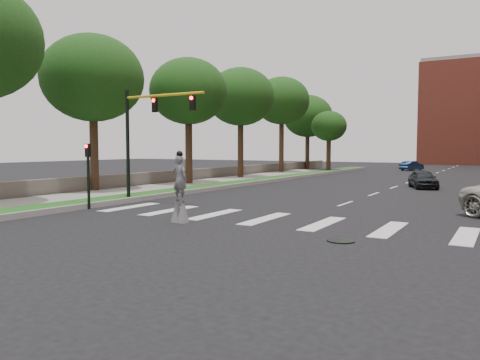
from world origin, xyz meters
TOP-DOWN VIEW (x-y plane):
  - ground_plane at (0.00, 0.00)m, footprint 160.00×160.00m
  - grass_median at (-11.50, 20.00)m, footprint 2.00×60.00m
  - median_curb at (-10.45, 20.00)m, footprint 0.20×60.00m
  - sidewalk_left at (-14.50, 10.00)m, footprint 4.00×60.00m
  - stone_wall at (-17.00, 22.00)m, footprint 0.50×56.00m
  - manhole at (3.00, -2.00)m, footprint 0.90×0.90m
  - traffic_signal at (-9.78, 3.00)m, footprint 5.30×0.23m
  - secondary_signal at (-10.30, -0.50)m, footprint 0.25×0.21m
  - stilt_performer at (-3.90, -1.50)m, footprint 0.84×0.55m
  - car_near at (2.02, 20.34)m, footprint 2.97×4.35m
  - car_mid at (-3.69, 47.98)m, footprint 2.68×4.04m
  - tree_1 at (-16.52, 5.60)m, footprint 6.76×6.76m
  - tree_2 at (-14.56, 13.57)m, footprint 6.15×6.15m
  - tree_3 at (-15.07, 22.64)m, footprint 6.55×6.55m
  - tree_4 at (-15.59, 33.03)m, footprint 6.46×6.46m
  - tree_5 at (-16.41, 43.08)m, footprint 6.69×6.69m
  - tree_6 at (-11.90, 38.84)m, footprint 4.35×4.35m

SIDE VIEW (x-z plane):
  - ground_plane at x=0.00m, z-range 0.00..0.00m
  - manhole at x=3.00m, z-range 0.00..0.04m
  - sidewalk_left at x=-14.50m, z-range 0.00..0.18m
  - grass_median at x=-11.50m, z-range 0.00..0.25m
  - median_curb at x=-10.45m, z-range 0.00..0.28m
  - stone_wall at x=-17.00m, z-range 0.00..1.10m
  - car_mid at x=-3.69m, z-range 0.00..1.26m
  - car_near at x=2.02m, z-range 0.00..1.37m
  - stilt_performer at x=-3.90m, z-range -0.27..2.63m
  - secondary_signal at x=-10.30m, z-range 0.33..3.56m
  - traffic_signal at x=-9.78m, z-range 1.05..7.25m
  - tree_6 at x=-11.90m, z-range 1.84..9.35m
  - tree_5 at x=-16.41m, z-range 2.18..12.29m
  - tree_2 at x=-14.56m, z-range 2.38..12.46m
  - tree_1 at x=-16.52m, z-range 2.34..12.84m
  - tree_3 at x=-15.07m, z-range 2.52..13.20m
  - tree_4 at x=-15.59m, z-range 2.80..13.99m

